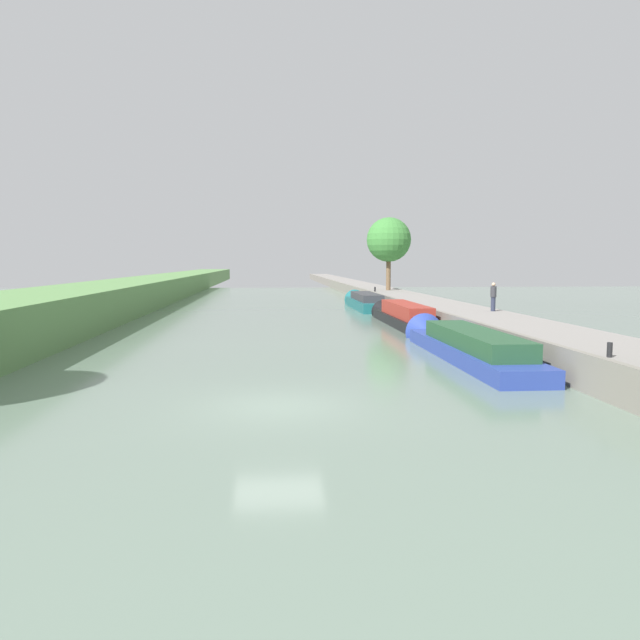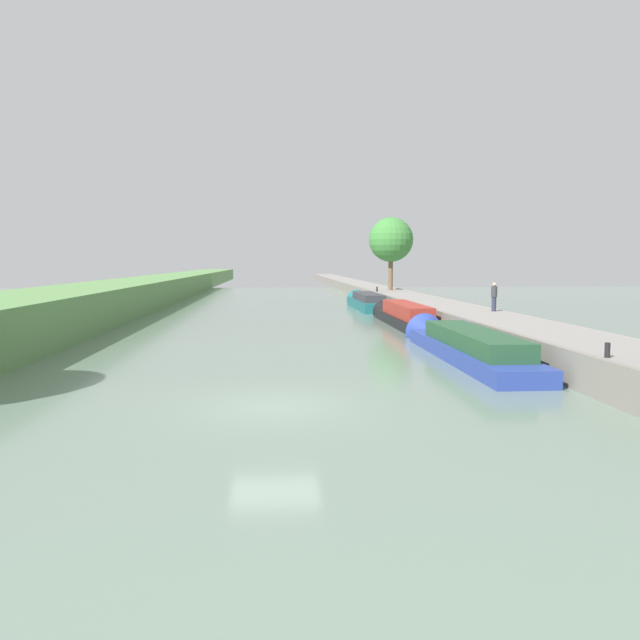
# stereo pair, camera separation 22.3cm
# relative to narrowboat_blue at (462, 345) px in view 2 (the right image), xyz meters

# --- Properties ---
(ground_plane) EXTENTS (160.00, 160.00, 0.00)m
(ground_plane) POSITION_rel_narrowboat_blue_xyz_m (-7.93, -8.46, -0.52)
(ground_plane) COLOR slate
(stone_quay) EXTENTS (0.25, 260.00, 1.22)m
(stone_quay) POSITION_rel_narrowboat_blue_xyz_m (1.54, -8.46, 0.09)
(stone_quay) COLOR gray
(stone_quay) RESTS_ON ground_plane
(narrowboat_blue) EXTENTS (2.12, 13.52, 2.01)m
(narrowboat_blue) POSITION_rel_narrowboat_blue_xyz_m (0.00, 0.00, 0.00)
(narrowboat_blue) COLOR #283D93
(narrowboat_blue) RESTS_ON ground_plane
(narrowboat_black) EXTENTS (1.82, 13.19, 2.00)m
(narrowboat_black) POSITION_rel_narrowboat_blue_xyz_m (0.29, 13.39, 0.07)
(narrowboat_black) COLOR black
(narrowboat_black) RESTS_ON ground_plane
(narrowboat_teal) EXTENTS (2.05, 12.30, 1.96)m
(narrowboat_teal) POSITION_rel_narrowboat_blue_xyz_m (0.03, 27.61, 0.05)
(narrowboat_teal) COLOR #195B60
(narrowboat_teal) RESTS_ON ground_plane
(tree_rightbank_midnear) EXTENTS (4.46, 4.46, 7.31)m
(tree_rightbank_midnear) POSITION_rel_narrowboat_blue_xyz_m (3.83, 36.17, 5.70)
(tree_rightbank_midnear) COLOR brown
(tree_rightbank_midnear) RESTS_ON right_towpath
(person_walking) EXTENTS (0.34, 0.34, 1.66)m
(person_walking) POSITION_rel_narrowboat_blue_xyz_m (4.74, 9.24, 1.52)
(person_walking) COLOR #282D42
(person_walking) RESTS_ON right_towpath
(mooring_bollard_near) EXTENTS (0.16, 0.16, 0.45)m
(mooring_bollard_near) POSITION_rel_narrowboat_blue_xyz_m (1.97, -7.89, 0.87)
(mooring_bollard_near) COLOR black
(mooring_bollard_near) RESTS_ON right_towpath
(mooring_bollard_far) EXTENTS (0.16, 0.16, 0.45)m
(mooring_bollard_far) POSITION_rel_narrowboat_blue_xyz_m (1.97, 33.24, 0.87)
(mooring_bollard_far) COLOR black
(mooring_bollard_far) RESTS_ON right_towpath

